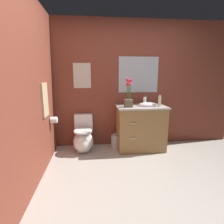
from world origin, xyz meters
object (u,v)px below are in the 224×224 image
object	(u,v)px
wall_mirror	(138,75)
hanging_towel	(45,100)
soap_bottle	(160,101)
toilet_paper_roll	(54,120)
lotion_bottle	(145,101)
trash_bin	(116,141)
wall_poster	(82,76)
toilet	(83,139)
vanity_cabinet	(141,127)
flower_vase	(129,97)

from	to	relation	value
wall_mirror	hanging_towel	world-z (taller)	wall_mirror
soap_bottle	toilet_paper_roll	bearing A→B (deg)	-177.19
lotion_bottle	trash_bin	xyz separation A→B (m)	(-0.55, 0.06, -0.82)
wall_poster	hanging_towel	xyz separation A→B (m)	(-0.54, -0.74, -0.36)
soap_bottle	toilet_paper_roll	world-z (taller)	soap_bottle
toilet	vanity_cabinet	bearing A→B (deg)	-1.35
vanity_cabinet	soap_bottle	size ratio (longest dim) A/B	4.88
soap_bottle	hanging_towel	world-z (taller)	hanging_towel
flower_vase	wall_poster	distance (m)	1.00
vanity_cabinet	lotion_bottle	bearing A→B (deg)	36.44
hanging_towel	toilet_paper_roll	xyz separation A→B (m)	(0.06, 0.28, -0.39)
trash_bin	toilet_paper_roll	world-z (taller)	toilet_paper_roll
hanging_towel	wall_poster	bearing A→B (deg)	53.94
toilet_paper_roll	wall_poster	bearing A→B (deg)	43.80
toilet	soap_bottle	bearing A→B (deg)	-4.03
soap_bottle	lotion_bottle	bearing A→B (deg)	152.68
lotion_bottle	toilet_paper_roll	xyz separation A→B (m)	(-1.68, -0.22, -0.27)
toilet	wall_mirror	size ratio (longest dim) A/B	0.86
wall_mirror	toilet_paper_roll	world-z (taller)	wall_mirror
flower_vase	lotion_bottle	distance (m)	0.38
wall_poster	vanity_cabinet	bearing A→B (deg)	-14.73
trash_bin	toilet	bearing A→B (deg)	-172.54
toilet	hanging_towel	xyz separation A→B (m)	(-0.54, -0.47, 0.83)
lotion_bottle	hanging_towel	xyz separation A→B (m)	(-1.73, -0.50, 0.12)
toilet_paper_roll	hanging_towel	bearing A→B (deg)	-101.28
trash_bin	wall_poster	bearing A→B (deg)	163.89
flower_vase	toilet_paper_roll	distance (m)	1.39
soap_bottle	wall_poster	world-z (taller)	wall_poster
hanging_towel	toilet_paper_roll	bearing A→B (deg)	78.72
vanity_cabinet	wall_poster	xyz separation A→B (m)	(-1.12, 0.29, 0.99)
toilet	lotion_bottle	world-z (taller)	lotion_bottle
toilet	wall_poster	bearing A→B (deg)	90.00
toilet_paper_roll	flower_vase	bearing A→B (deg)	4.25
wall_poster	toilet_paper_roll	size ratio (longest dim) A/B	4.35
flower_vase	wall_mirror	distance (m)	0.61
soap_bottle	hanging_towel	distance (m)	2.02
vanity_cabinet	soap_bottle	bearing A→B (deg)	-13.06
soap_bottle	wall_mirror	distance (m)	0.69
toilet	lotion_bottle	size ratio (longest dim) A/B	3.61
toilet	trash_bin	bearing A→B (deg)	7.46
toilet_paper_roll	lotion_bottle	bearing A→B (deg)	7.62
wall_mirror	vanity_cabinet	bearing A→B (deg)	-89.48
trash_bin	wall_poster	xyz separation A→B (m)	(-0.64, 0.18, 1.30)
wall_mirror	toilet_paper_roll	distance (m)	1.83
hanging_towel	toilet_paper_roll	world-z (taller)	hanging_towel
flower_vase	wall_poster	xyz separation A→B (m)	(-0.85, 0.36, 0.39)
flower_vase	toilet	bearing A→B (deg)	173.47
soap_bottle	toilet	bearing A→B (deg)	175.97
vanity_cabinet	toilet_paper_roll	size ratio (longest dim) A/B	9.52
toilet	wall_poster	size ratio (longest dim) A/B	1.44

